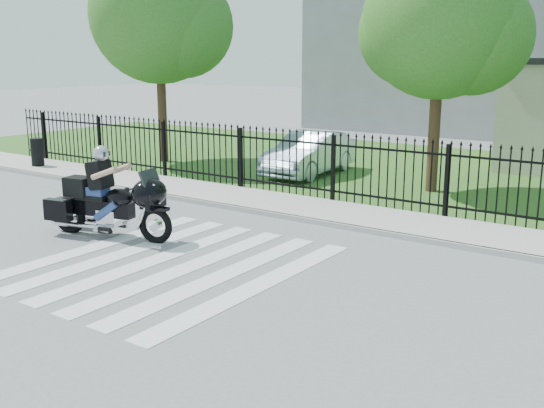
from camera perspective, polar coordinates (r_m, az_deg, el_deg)
The scene contains 12 objects.
ground at distance 11.95m, azimuth -9.06°, elevation -5.34°, with size 120.00×120.00×0.00m, color slate.
crosswalk at distance 11.94m, azimuth -9.06°, elevation -5.31°, with size 5.00×5.50×0.01m, color silver, non-canonical shape.
sidewalk at distance 15.75m, azimuth 3.63°, elevation -0.47°, with size 40.00×2.00×0.12m, color #ADAAA3.
curb at distance 14.93m, azimuth 1.62°, elevation -1.20°, with size 40.00×0.12×0.12m, color #ADAAA3.
grass_strip at distance 21.93m, azimuth 13.24°, elevation 2.92°, with size 40.00×12.00×0.02m, color #316021.
iron_fence at distance 16.43m, azimuth 5.49°, elevation 3.06°, with size 26.00×0.04×1.80m.
tree_left at distance 23.41m, azimuth -10.14°, elevation 16.37°, with size 4.80×4.80×7.58m.
tree_mid at distance 18.29m, azimuth 14.86°, elevation 15.55°, with size 4.20×4.20×6.78m.
building_tall at distance 35.88m, azimuth 17.89°, elevation 16.06°, with size 15.00×10.00×12.00m, color gray.
motorcycle_rider at distance 13.80m, azimuth -14.64°, elevation 0.41°, with size 2.98×1.39×1.99m.
parked_car at distance 20.53m, azimuth 3.39°, elevation 4.53°, with size 1.45×4.15×1.37m, color #ACC5D9.
litter_bin at distance 23.06m, azimuth -20.31°, elevation 4.39°, with size 0.41×0.41×0.93m, color black.
Camera 1 is at (7.96, -8.09, 3.73)m, focal length 42.00 mm.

